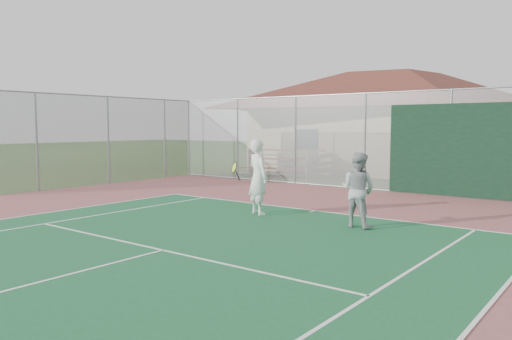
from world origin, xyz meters
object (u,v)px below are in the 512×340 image
Objects in this scene: clubhouse at (394,112)px; bleachers at (282,162)px; player_grey_back at (358,191)px; player_white_front at (258,177)px.

clubhouse is 3.67× the size of bleachers.
clubhouse reaches higher than player_grey_back.
clubhouse reaches higher than bleachers.
player_grey_back is (2.82, 0.06, -0.13)m from player_white_front.
player_white_front is 2.82m from player_grey_back.
player_white_front is 1.15× the size of player_grey_back.
bleachers is at bearing -43.74° from player_grey_back.
bleachers is 1.95× the size of player_white_front.
bleachers is 10.32m from player_white_front.
player_white_front is at bearing -76.25° from bleachers.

